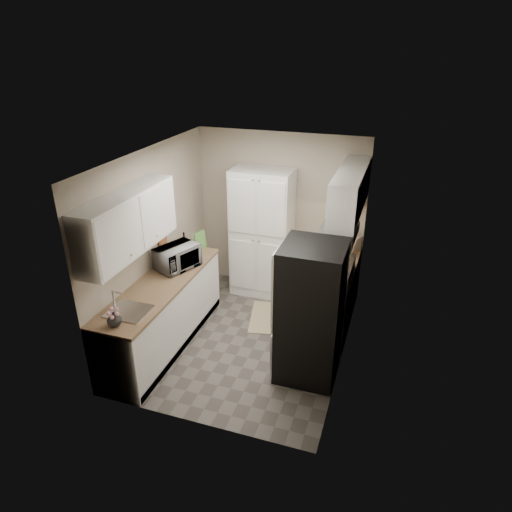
{
  "coord_description": "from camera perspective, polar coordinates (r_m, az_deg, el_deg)",
  "views": [
    {
      "loc": [
        1.75,
        -4.84,
        3.71
      ],
      "look_at": [
        0.09,
        0.15,
        1.19
      ],
      "focal_mm": 32.0,
      "sensor_mm": 36.0,
      "label": 1
    }
  ],
  "objects": [
    {
      "name": "cutting_board",
      "position": [
        6.7,
        -6.98,
        1.99
      ],
      "size": [
        0.08,
        0.2,
        0.26
      ],
      "primitive_type": "cube",
      "rotation": [
        0.0,
        0.0,
        -0.33
      ],
      "color": "#57993F",
      "rests_on": "countertop_left"
    },
    {
      "name": "microwave",
      "position": [
        6.16,
        -9.8,
        -0.15
      ],
      "size": [
        0.56,
        0.66,
        0.31
      ],
      "primitive_type": "imported",
      "rotation": [
        0.0,
        0.0,
        1.18
      ],
      "color": "silver",
      "rests_on": "countertop_left"
    },
    {
      "name": "base_cabinet_right",
      "position": [
        6.9,
        9.87,
        -3.1
      ],
      "size": [
        0.6,
        0.8,
        0.88
      ],
      "primitive_type": "cube",
      "color": "white",
      "rests_on": "ground"
    },
    {
      "name": "flower_vase",
      "position": [
        5.14,
        -17.32,
        -7.52
      ],
      "size": [
        0.19,
        0.19,
        0.16
      ],
      "primitive_type": "imported",
      "rotation": [
        0.0,
        0.0,
        -0.24
      ],
      "color": "white",
      "rests_on": "countertop_left"
    },
    {
      "name": "countertop_left",
      "position": [
        5.9,
        -11.84,
        -3.43
      ],
      "size": [
        0.63,
        2.33,
        0.04
      ],
      "primitive_type": "cube",
      "color": "#846647",
      "rests_on": "base_cabinet_left"
    },
    {
      "name": "wine_bottle",
      "position": [
        6.59,
        -8.94,
        1.58
      ],
      "size": [
        0.07,
        0.07,
        0.28
      ],
      "primitive_type": "cylinder",
      "color": "black",
      "rests_on": "countertop_left"
    },
    {
      "name": "refrigerator",
      "position": [
        5.33,
        6.82,
        -7.04
      ],
      "size": [
        0.7,
        0.72,
        1.7
      ],
      "primitive_type": "cube",
      "color": "#B7B7BC",
      "rests_on": "ground"
    },
    {
      "name": "room_shell",
      "position": [
        5.55,
        -1.59,
        3.53
      ],
      "size": [
        2.64,
        3.24,
        2.52
      ],
      "color": "#C1B29C",
      "rests_on": "ground"
    },
    {
      "name": "base_cabinet_left",
      "position": [
        6.14,
        -11.45,
        -7.19
      ],
      "size": [
        0.6,
        2.3,
        0.88
      ],
      "primitive_type": "cube",
      "color": "white",
      "rests_on": "ground"
    },
    {
      "name": "pantry_cabinet",
      "position": [
        7.0,
        0.75,
        2.83
      ],
      "size": [
        0.9,
        0.55,
        2.0
      ],
      "primitive_type": "cube",
      "color": "white",
      "rests_on": "ground"
    },
    {
      "name": "kitchen_mat",
      "position": [
        6.75,
        1.65,
        -7.66
      ],
      "size": [
        0.7,
        0.94,
        0.01
      ],
      "primitive_type": "cube",
      "rotation": [
        0.0,
        0.0,
        0.21
      ],
      "color": "tan",
      "rests_on": "ground"
    },
    {
      "name": "ground",
      "position": [
        6.34,
        -1.23,
        -10.2
      ],
      "size": [
        3.2,
        3.2,
        0.0
      ],
      "primitive_type": "plane",
      "color": "#56514C",
      "rests_on": "ground"
    },
    {
      "name": "countertop_right",
      "position": [
        6.69,
        10.17,
        0.36
      ],
      "size": [
        0.63,
        0.83,
        0.04
      ],
      "primitive_type": "cube",
      "color": "#846647",
      "rests_on": "base_cabinet_right"
    },
    {
      "name": "electric_range",
      "position": [
        6.2,
        8.53,
        -6.16
      ],
      "size": [
        0.71,
        0.78,
        1.13
      ],
      "color": "#B7B7BC",
      "rests_on": "ground"
    },
    {
      "name": "fruit_basket",
      "position": [
        6.63,
        11.24,
        2.87
      ],
      "size": [
        0.35,
        0.35,
        0.12
      ],
      "primitive_type": null,
      "rotation": [
        0.0,
        0.0,
        -0.22
      ],
      "color": "orange",
      "rests_on": "toaster_oven"
    },
    {
      "name": "toaster_oven",
      "position": [
        6.69,
        11.18,
        1.47
      ],
      "size": [
        0.43,
        0.47,
        0.22
      ],
      "primitive_type": "cube",
      "rotation": [
        0.0,
        0.0,
        -0.41
      ],
      "color": "silver",
      "rests_on": "countertop_right"
    }
  ]
}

